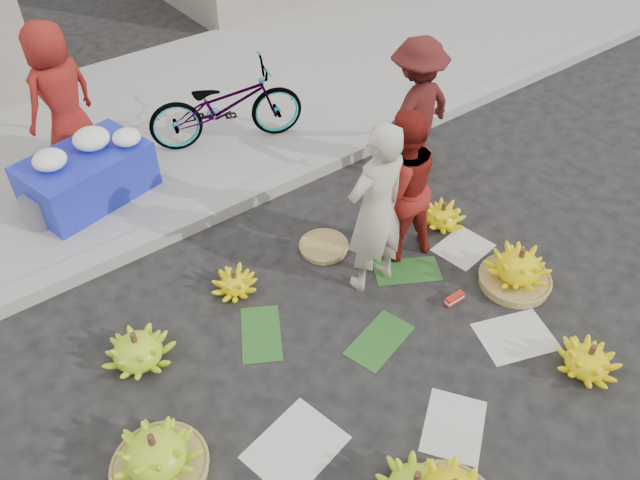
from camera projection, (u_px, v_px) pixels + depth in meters
ground at (373, 322)px, 5.70m from camera, size 80.00×80.00×0.00m
curb at (245, 197)px, 6.97m from camera, size 40.00×0.25×0.15m
sidewalk at (161, 121)px, 8.23m from camera, size 40.00×4.00×0.12m
newspaper_scatter at (436, 379)px, 5.23m from camera, size 3.20×1.80×0.00m
banana_leaves at (351, 313)px, 5.78m from camera, size 2.00×1.00×0.00m
banana_bunch_0 at (157, 456)px, 4.48m from camera, size 0.81×0.81×0.47m
banana_bunch_3 at (588, 361)px, 5.20m from camera, size 0.62×0.62×0.32m
banana_bunch_4 at (518, 270)px, 5.93m from camera, size 0.78×0.78×0.46m
banana_bunch_5 at (443, 216)px, 6.65m from camera, size 0.49×0.49×0.30m
banana_bunch_6 at (137, 350)px, 5.26m from camera, size 0.71×0.71×0.36m
banana_bunch_7 at (235, 283)px, 5.93m from camera, size 0.51×0.51×0.26m
basket_spare at (324, 247)px, 6.42m from camera, size 0.62×0.62×0.06m
incense_stack at (454, 299)px, 5.85m from camera, size 0.20×0.07×0.08m
vendor_cream at (376, 210)px, 5.52m from camera, size 0.64×0.43×1.75m
vendor_red at (400, 187)px, 5.90m from camera, size 0.89×0.75×1.60m
man_striped at (415, 111)px, 6.87m from camera, size 1.13×0.70×1.68m
flower_table at (87, 173)px, 6.71m from camera, size 1.44×1.09×0.75m
grey_bucket at (37, 211)px, 6.45m from camera, size 0.29×0.29×0.33m
flower_vendor at (60, 97)px, 6.84m from camera, size 0.97×0.79×1.70m
bicycle at (226, 105)px, 7.44m from camera, size 1.24×1.97×0.98m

